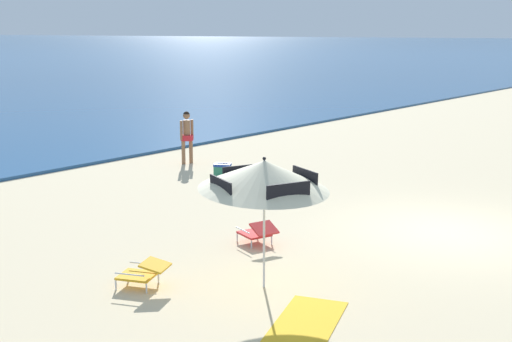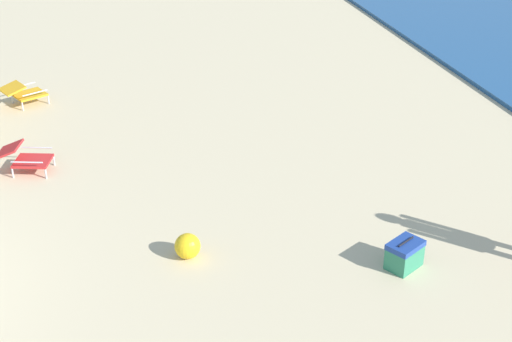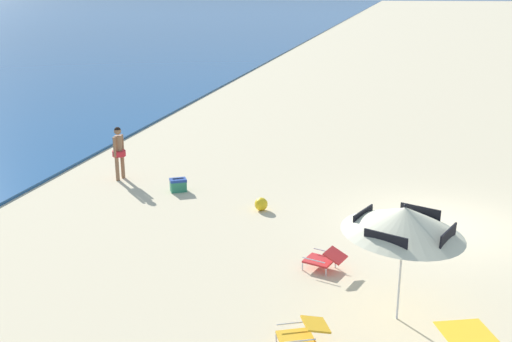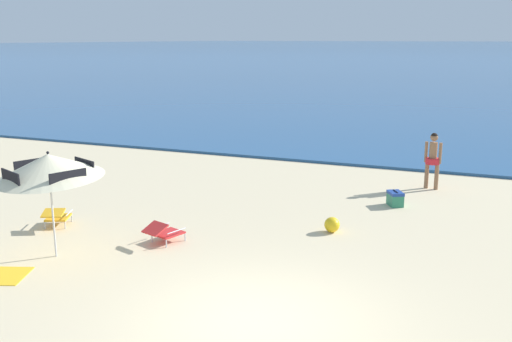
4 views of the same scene
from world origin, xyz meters
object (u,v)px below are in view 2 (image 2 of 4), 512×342
lounge_chair_beside_umbrella (24,92)px  beach_ball (188,246)px  cooler_box (404,255)px  lounge_chair_under_umbrella (24,157)px

lounge_chair_beside_umbrella → beach_ball: 6.75m
lounge_chair_beside_umbrella → cooler_box: bearing=33.8°
lounge_chair_under_umbrella → cooler_box: (4.39, 5.01, -0.07)m
cooler_box → lounge_chair_under_umbrella: bearing=-131.2°
lounge_chair_beside_umbrella → cooler_box: size_ratio=1.64×
lounge_chair_under_umbrella → beach_ball: bearing=33.1°
lounge_chair_under_umbrella → beach_ball: 3.98m
cooler_box → beach_ball: cooler_box is taller
lounge_chair_under_umbrella → lounge_chair_beside_umbrella: 3.06m
lounge_chair_under_umbrella → cooler_box: bearing=48.8°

